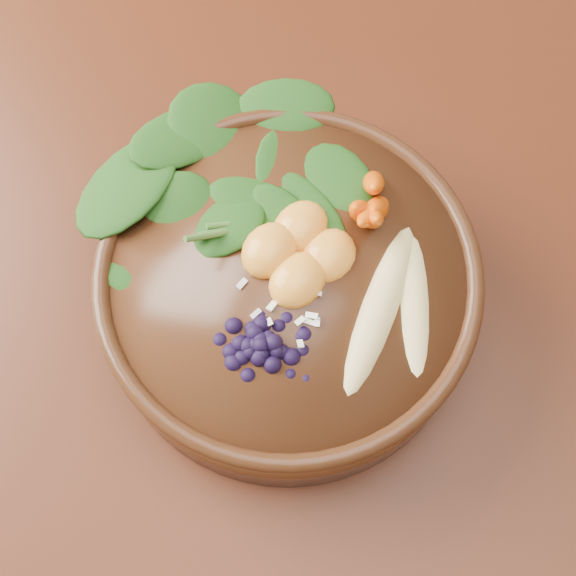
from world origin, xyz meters
name	(u,v)px	position (x,y,z in m)	size (l,w,h in m)	color
ground	(377,512)	(0.00, 0.00, 0.00)	(4.00, 4.00, 0.00)	#381E0F
dining_table	(454,429)	(0.00, 0.00, 0.66)	(1.60, 0.90, 0.75)	#331C0C
stoneware_bowl	(288,293)	(-0.16, -0.02, 0.79)	(0.28, 0.28, 0.07)	#402211
kale_heap	(260,174)	(-0.22, 0.02, 0.85)	(0.18, 0.16, 0.04)	#1D4C12
carrot_cluster	(394,182)	(-0.13, 0.06, 0.86)	(0.06, 0.06, 0.08)	#EC5905
banana_halves	(400,299)	(-0.09, 0.00, 0.84)	(0.10, 0.16, 0.03)	#E0CC84
mandarin_cluster	(299,245)	(-0.17, -0.01, 0.84)	(0.08, 0.09, 0.03)	orange
blueberry_pile	(262,339)	(-0.14, -0.08, 0.84)	(0.13, 0.10, 0.04)	black
coconut_flakes	(281,296)	(-0.16, -0.04, 0.83)	(0.09, 0.07, 0.01)	white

